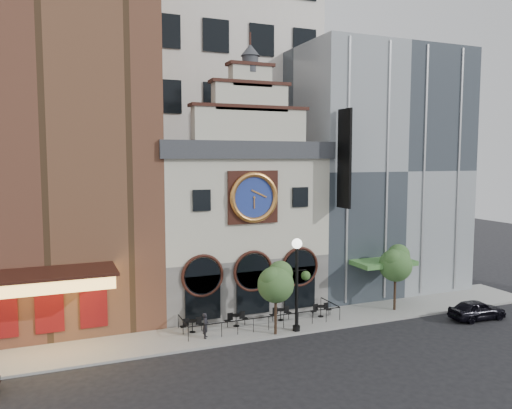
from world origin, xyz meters
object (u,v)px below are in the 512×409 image
at_px(bistro_3, 321,310).
at_px(tree_left, 276,281).
at_px(car_right, 477,310).
at_px(tree_right, 396,262).
at_px(bistro_0, 192,325).
at_px(lamppost, 297,274).
at_px(bistro_1, 236,319).
at_px(pedestrian, 205,325).
at_px(bistro_2, 281,314).

height_order(bistro_3, tree_left, tree_left).
relative_size(car_right, tree_right, 0.85).
xyz_separation_m(bistro_0, tree_left, (4.81, -2.25, 2.90)).
distance_m(bistro_0, car_right, 19.65).
bearing_deg(lamppost, bistro_1, 144.01).
bearing_deg(tree_right, bistro_3, 174.33).
xyz_separation_m(car_right, pedestrian, (-18.61, 3.31, 0.24)).
bearing_deg(tree_left, bistro_2, 58.52).
height_order(bistro_1, lamppost, lamppost).
distance_m(bistro_2, bistro_3, 2.95).
xyz_separation_m(bistro_0, lamppost, (6.26, -2.23, 3.24)).
relative_size(bistro_0, tree_right, 0.33).
relative_size(bistro_1, tree_left, 0.34).
bearing_deg(bistro_1, lamppost, -34.44).
bearing_deg(tree_left, car_right, -9.15).
bearing_deg(bistro_1, bistro_3, -3.25).
distance_m(pedestrian, tree_left, 5.12).
distance_m(bistro_0, bistro_3, 9.13).
bearing_deg(bistro_0, lamppost, -19.64).
bearing_deg(bistro_2, bistro_0, -179.92).
height_order(bistro_1, car_right, car_right).
height_order(bistro_2, tree_left, tree_left).
xyz_separation_m(bistro_1, bistro_3, (6.16, -0.35, 0.00)).
bearing_deg(bistro_0, bistro_2, 0.08).
height_order(pedestrian, tree_right, tree_right).
bearing_deg(bistro_1, tree_right, -4.43).
xyz_separation_m(bistro_2, car_right, (12.92, -4.57, 0.08)).
height_order(bistro_0, tree_right, tree_right).
xyz_separation_m(bistro_1, lamppost, (3.29, -2.26, 3.24)).
height_order(bistro_3, tree_right, tree_right).
bearing_deg(lamppost, bistro_0, 158.81).
relative_size(pedestrian, lamppost, 0.26).
distance_m(pedestrian, tree_right, 14.72).
relative_size(lamppost, tree_left, 1.30).
height_order(bistro_1, bistro_3, same).
bearing_deg(car_right, lamppost, 82.69).
distance_m(bistro_2, lamppost, 3.94).
relative_size(bistro_1, tree_right, 0.33).
bearing_deg(tree_left, tree_right, 7.56).
xyz_separation_m(bistro_1, tree_left, (1.84, -2.28, 2.90)).
relative_size(car_right, lamppost, 0.68).
relative_size(bistro_2, car_right, 0.39).
height_order(bistro_2, pedestrian, pedestrian).
bearing_deg(bistro_1, bistro_0, -179.53).
relative_size(car_right, tree_left, 0.89).
distance_m(bistro_0, lamppost, 7.39).
bearing_deg(bistro_0, tree_left, -25.12).
bearing_deg(tree_left, bistro_3, 24.09).
bearing_deg(car_right, tree_left, 83.79).
bearing_deg(bistro_0, car_right, -13.41).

